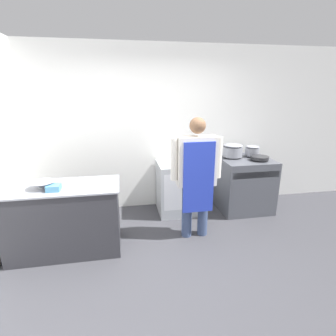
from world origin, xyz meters
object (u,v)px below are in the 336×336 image
person_cook (196,171)px  stock_pot (233,150)px  stove (244,184)px  fridge_unit (176,188)px  mixing_bowl (43,185)px  sauce_pot (252,150)px  plastic_tub (54,188)px  saute_pan (260,158)px

person_cook → stock_pot: person_cook is taller
stove → fridge_unit: stove is taller
stock_pot → stove: bearing=-35.6°
stove → stock_pot: bearing=144.4°
stove → mixing_bowl: size_ratio=3.11×
mixing_bowl → sauce_pot: 3.26m
plastic_tub → stock_pot: 2.82m
fridge_unit → mixing_bowl: 2.06m
stove → plastic_tub: bearing=-162.6°
person_cook → fridge_unit: bearing=97.2°
sauce_pot → saute_pan: bearing=-90.0°
person_cook → saute_pan: person_cook is taller
person_cook → sauce_pot: (1.23, 0.84, 0.05)m
stock_pot → sauce_pot: (0.35, 0.00, -0.02)m
plastic_tub → stove: bearing=17.4°
stove → sauce_pot: 0.59m
stock_pot → saute_pan: size_ratio=1.14×
person_cook → mixing_bowl: bearing=-177.4°
mixing_bowl → stock_pot: stock_pot is taller
person_cook → sauce_pot: size_ratio=7.12×
saute_pan → sauce_pot: 0.27m
fridge_unit → mixing_bowl: (-1.79, -0.88, 0.49)m
person_cook → plastic_tub: (-1.75, -0.18, -0.05)m
stock_pot → sauce_pot: stock_pot is taller
fridge_unit → person_cook: size_ratio=0.51×
stove → saute_pan: 0.53m
fridge_unit → plastic_tub: plastic_tub is taller
fridge_unit → sauce_pot: (1.33, 0.04, 0.57)m
person_cook → mixing_bowl: 1.90m
fridge_unit → person_cook: (0.10, -0.80, 0.52)m
sauce_pot → person_cook: bearing=-145.5°
saute_pan → sauce_pot: (-0.00, 0.27, 0.06)m
stove → person_cook: 1.37m
stove → sauce_pot: bearing=38.9°
fridge_unit → mixing_bowl: bearing=-153.7°
mixing_bowl → plastic_tub: size_ratio=1.95×
stock_pot → plastic_tub: bearing=-158.8°
person_cook → saute_pan: 1.36m
saute_pan → sauce_pot: bearing=90.0°
stove → sauce_pot: size_ratio=3.90×
saute_pan → plastic_tub: bearing=-165.8°
person_cook → stock_pot: 1.22m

